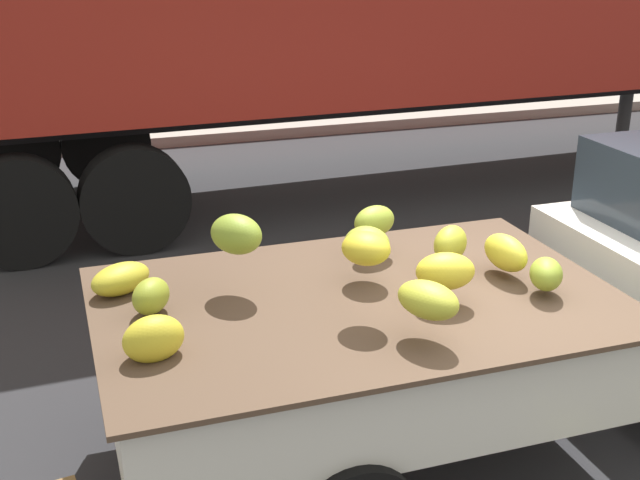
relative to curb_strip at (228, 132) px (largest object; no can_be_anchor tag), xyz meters
name	(u,v)px	position (x,y,z in m)	size (l,w,h in m)	color
ground	(532,448)	(0.00, -8.65, -0.08)	(220.00, 220.00, 0.00)	#28282B
curb_strip	(228,132)	(0.00, 0.00, 0.00)	(80.00, 0.80, 0.16)	gray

